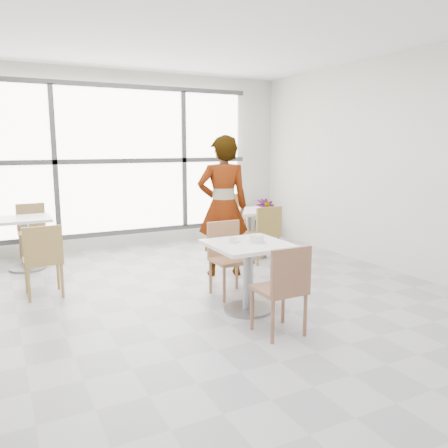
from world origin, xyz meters
name	(u,v)px	position (x,y,z in m)	size (l,w,h in m)	color
floor	(211,311)	(0.00, 0.00, 0.00)	(7.00, 7.00, 0.00)	#9E9EA5
ceiling	(210,16)	(0.00, 0.00, 3.00)	(7.00, 7.00, 0.00)	white
wall_back	(122,161)	(0.00, 3.50, 1.50)	(6.00, 6.00, 0.00)	silver
wall_right	(415,165)	(3.00, 0.00, 1.50)	(7.00, 7.00, 0.00)	silver
window	(123,161)	(0.00, 3.44, 1.50)	(4.60, 0.07, 2.52)	white
main_table	(248,264)	(0.35, -0.17, 0.52)	(0.80, 0.80, 0.75)	white
chair_near	(284,285)	(0.32, -0.89, 0.50)	(0.42, 0.42, 0.87)	#8A5B43
chair_far	(227,253)	(0.42, 0.43, 0.50)	(0.42, 0.42, 0.87)	#9F6D49
oatmeal_bowl	(256,238)	(0.44, -0.20, 0.79)	(0.21, 0.21, 0.09)	silver
coffee_cup	(233,240)	(0.20, -0.11, 0.78)	(0.16, 0.13, 0.07)	silver
person	(223,207)	(0.74, 1.17, 0.95)	(0.69, 0.45, 1.90)	black
bg_table_left	(25,236)	(-1.64, 2.72, 0.49)	(0.70, 0.70, 0.75)	silver
bg_table_right	(249,227)	(1.58, 1.90, 0.49)	(0.70, 0.70, 0.75)	white
bg_chair_left_near	(43,256)	(-1.55, 1.27, 0.50)	(0.42, 0.42, 0.87)	#9E7D41
bg_chair_left_far	(32,228)	(-1.51, 3.28, 0.50)	(0.42, 0.42, 0.87)	olive
bg_chair_right_near	(265,231)	(1.58, 1.43, 0.50)	(0.42, 0.42, 0.87)	olive
bg_chair_right_far	(231,215)	(1.86, 3.05, 0.50)	(0.42, 0.42, 0.87)	olive
plant_right	(265,218)	(2.70, 3.19, 0.36)	(0.40, 0.40, 0.72)	#357136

